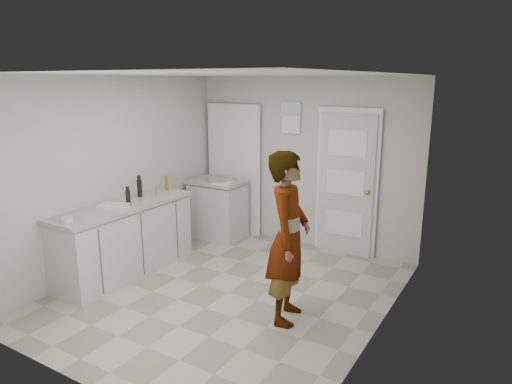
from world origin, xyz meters
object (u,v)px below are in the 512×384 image
Objects in this scene: cake_mix_box at (168,183)px; oil_cruet_b at (139,187)px; baking_dish at (113,207)px; egg_bowl at (67,220)px; oil_cruet_a at (128,196)px; person at (288,238)px; spice_jar at (157,192)px.

cake_mix_box is 0.53m from oil_cruet_b.
baking_dish is 0.62m from egg_bowl.
oil_cruet_a is at bearing -58.83° from cake_mix_box.
oil_cruet_a reaches higher than baking_dish.
person is 7.47× the size of oil_cruet_a.
egg_bowl is at bearing -90.22° from spice_jar.
oil_cruet_a is (0.13, -0.88, 0.02)m from cake_mix_box.
person is 4.62× the size of baking_dish.
oil_cruet_b is 1.22m from egg_bowl.
oil_cruet_a is at bearing -85.36° from spice_jar.
egg_bowl is (0.11, -1.21, -0.12)m from oil_cruet_b.
spice_jar is at bearing 89.78° from egg_bowl.
person is at bearing 21.03° from egg_bowl.
person reaches higher than oil_cruet_a.
egg_bowl is at bearing 96.17° from person.
egg_bowl is at bearing -93.41° from oil_cruet_a.
oil_cruet_a reaches higher than egg_bowl.
oil_cruet_a is 1.87× the size of egg_bowl.
baking_dish is (-0.01, -0.24, -0.09)m from oil_cruet_a.
spice_jar is 0.21× the size of baking_dish.
cake_mix_box is (-2.36, 0.86, 0.13)m from person.
person is 5.97× the size of oil_cruet_b.
oil_cruet_b is at bearing 104.33° from baking_dish.
person reaches higher than baking_dish.
baking_dish is at bearing 85.75° from egg_bowl.
spice_jar reaches higher than egg_bowl.
egg_bowl is (-0.01, -1.42, -0.02)m from spice_jar.
oil_cruet_a is at bearing 75.68° from person.
oil_cruet_a is 0.86m from egg_bowl.
oil_cruet_b is at bearing 113.92° from oil_cruet_a.
egg_bowl is (-2.28, -0.88, 0.06)m from person.
person is 2.34m from spice_jar.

